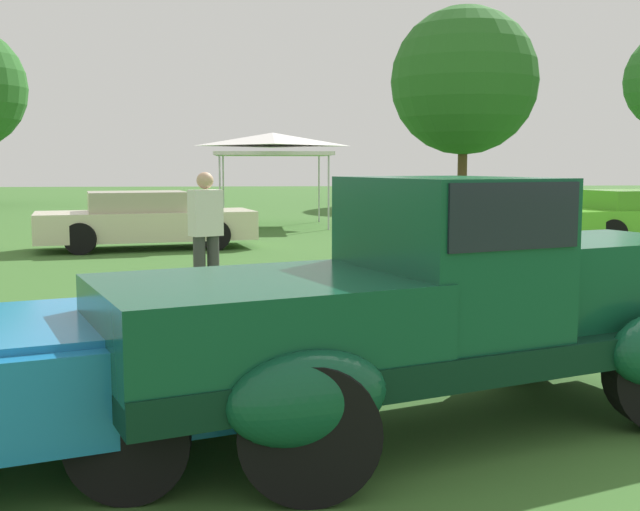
# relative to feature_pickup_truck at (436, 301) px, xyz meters

# --- Properties ---
(ground_plane) EXTENTS (120.00, 120.00, 0.00)m
(ground_plane) POSITION_rel_feature_pickup_truck_xyz_m (0.59, 0.50, -0.87)
(ground_plane) COLOR #386628
(feature_pickup_truck) EXTENTS (4.62, 2.93, 1.70)m
(feature_pickup_truck) POSITION_rel_feature_pickup_truck_xyz_m (0.00, 0.00, 0.00)
(feature_pickup_truck) COLOR black
(feature_pickup_truck) RESTS_ON ground_plane
(show_car_cream) EXTENTS (4.78, 2.61, 1.22)m
(show_car_cream) POSITION_rel_feature_pickup_truck_xyz_m (-3.47, 11.78, -0.27)
(show_car_cream) COLOR beige
(show_car_cream) RESTS_ON ground_plane
(show_car_lime) EXTENTS (4.60, 2.58, 1.22)m
(show_car_lime) POSITION_rel_feature_pickup_truck_xyz_m (7.50, 11.82, -0.27)
(show_car_lime) COLOR #60C62D
(show_car_lime) RESTS_ON ground_plane
(spectator_by_row) EXTENTS (0.47, 0.41, 1.69)m
(spectator_by_row) POSITION_rel_feature_pickup_truck_xyz_m (-1.82, 5.17, 0.05)
(spectator_by_row) COLOR #383838
(spectator_by_row) RESTS_ON ground_plane
(canopy_tent_left_field) EXTENTS (3.30, 3.30, 2.71)m
(canopy_tent_left_field) POSITION_rel_feature_pickup_truck_xyz_m (-0.55, 17.83, 1.56)
(canopy_tent_left_field) COLOR #B7B7BC
(canopy_tent_left_field) RESTS_ON ground_plane
(treeline_mid_left) EXTENTS (6.78, 6.78, 9.02)m
(treeline_mid_left) POSITION_rel_feature_pickup_truck_xyz_m (8.69, 30.86, 4.76)
(treeline_mid_left) COLOR brown
(treeline_mid_left) RESTS_ON ground_plane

